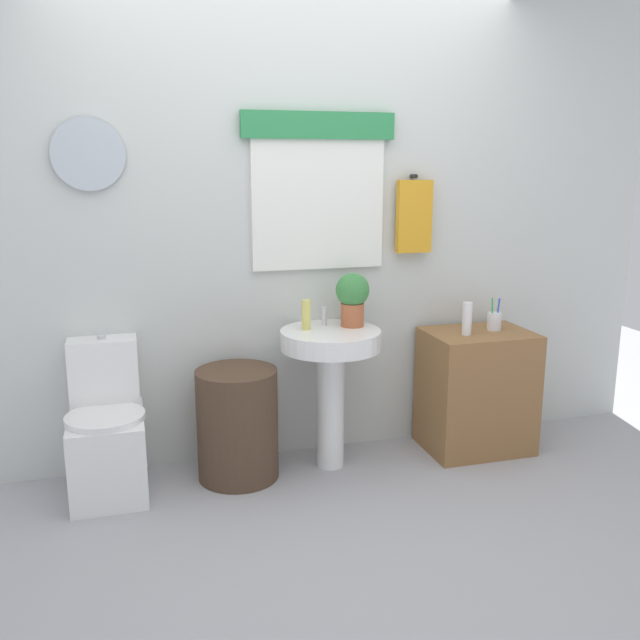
{
  "coord_description": "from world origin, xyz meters",
  "views": [
    {
      "loc": [
        -0.86,
        -2.49,
        1.62
      ],
      "look_at": [
        0.08,
        0.8,
        0.84
      ],
      "focal_mm": 38.3,
      "sensor_mm": 36.0,
      "label": 1
    }
  ],
  "objects_px": {
    "toothbrush_cup": "(494,321)",
    "toilet": "(107,435)",
    "wooden_cabinet": "(476,391)",
    "soap_bottle": "(306,315)",
    "pedestal_sink": "(330,363)",
    "potted_plant": "(352,296)",
    "laundry_hamper": "(237,424)",
    "lotion_bottle": "(467,319)"
  },
  "relations": [
    {
      "from": "laundry_hamper",
      "to": "wooden_cabinet",
      "type": "xyz_separation_m",
      "value": [
        1.38,
        0.0,
        0.05
      ]
    },
    {
      "from": "pedestal_sink",
      "to": "lotion_bottle",
      "type": "relative_size",
      "value": 4.19
    },
    {
      "from": "toilet",
      "to": "potted_plant",
      "type": "height_order",
      "value": "potted_plant"
    },
    {
      "from": "potted_plant",
      "to": "soap_bottle",
      "type": "bearing_deg",
      "value": -177.8
    },
    {
      "from": "wooden_cabinet",
      "to": "toothbrush_cup",
      "type": "relative_size",
      "value": 3.76
    },
    {
      "from": "potted_plant",
      "to": "pedestal_sink",
      "type": "bearing_deg",
      "value": -156.8
    },
    {
      "from": "laundry_hamper",
      "to": "soap_bottle",
      "type": "bearing_deg",
      "value": 7.36
    },
    {
      "from": "potted_plant",
      "to": "lotion_bottle",
      "type": "relative_size",
      "value": 1.58
    },
    {
      "from": "wooden_cabinet",
      "to": "soap_bottle",
      "type": "distance_m",
      "value": 1.12
    },
    {
      "from": "soap_bottle",
      "to": "toothbrush_cup",
      "type": "distance_m",
      "value": 1.1
    },
    {
      "from": "wooden_cabinet",
      "to": "soap_bottle",
      "type": "relative_size",
      "value": 4.34
    },
    {
      "from": "soap_bottle",
      "to": "lotion_bottle",
      "type": "xyz_separation_m",
      "value": [
        0.89,
        -0.09,
        -0.06
      ]
    },
    {
      "from": "laundry_hamper",
      "to": "lotion_bottle",
      "type": "bearing_deg",
      "value": -1.79
    },
    {
      "from": "toilet",
      "to": "pedestal_sink",
      "type": "bearing_deg",
      "value": -1.69
    },
    {
      "from": "toothbrush_cup",
      "to": "laundry_hamper",
      "type": "bearing_deg",
      "value": -179.23
    },
    {
      "from": "toilet",
      "to": "pedestal_sink",
      "type": "height_order",
      "value": "toilet"
    },
    {
      "from": "potted_plant",
      "to": "wooden_cabinet",
      "type": "bearing_deg",
      "value": -4.65
    },
    {
      "from": "soap_bottle",
      "to": "toothbrush_cup",
      "type": "relative_size",
      "value": 0.87
    },
    {
      "from": "pedestal_sink",
      "to": "soap_bottle",
      "type": "height_order",
      "value": "soap_bottle"
    },
    {
      "from": "toilet",
      "to": "potted_plant",
      "type": "bearing_deg",
      "value": 1.13
    },
    {
      "from": "lotion_bottle",
      "to": "pedestal_sink",
      "type": "bearing_deg",
      "value": 177.05
    },
    {
      "from": "toilet",
      "to": "lotion_bottle",
      "type": "height_order",
      "value": "lotion_bottle"
    },
    {
      "from": "lotion_bottle",
      "to": "soap_bottle",
      "type": "bearing_deg",
      "value": 174.26
    },
    {
      "from": "lotion_bottle",
      "to": "toothbrush_cup",
      "type": "relative_size",
      "value": 0.99
    },
    {
      "from": "potted_plant",
      "to": "toilet",
      "type": "bearing_deg",
      "value": -178.87
    },
    {
      "from": "toothbrush_cup",
      "to": "lotion_bottle",
      "type": "bearing_deg",
      "value": -163.73
    },
    {
      "from": "pedestal_sink",
      "to": "wooden_cabinet",
      "type": "distance_m",
      "value": 0.91
    },
    {
      "from": "toothbrush_cup",
      "to": "toilet",
      "type": "bearing_deg",
      "value": 179.61
    },
    {
      "from": "toilet",
      "to": "potted_plant",
      "type": "distance_m",
      "value": 1.45
    },
    {
      "from": "toilet",
      "to": "laundry_hamper",
      "type": "xyz_separation_m",
      "value": [
        0.65,
        -0.03,
        -0.0
      ]
    },
    {
      "from": "soap_bottle",
      "to": "pedestal_sink",
      "type": "bearing_deg",
      "value": -22.62
    },
    {
      "from": "toilet",
      "to": "laundry_hamper",
      "type": "bearing_deg",
      "value": -3.01
    },
    {
      "from": "laundry_hamper",
      "to": "wooden_cabinet",
      "type": "relative_size",
      "value": 0.84
    },
    {
      "from": "pedestal_sink",
      "to": "wooden_cabinet",
      "type": "relative_size",
      "value": 1.1
    },
    {
      "from": "laundry_hamper",
      "to": "soap_bottle",
      "type": "xyz_separation_m",
      "value": [
        0.39,
        0.05,
        0.55
      ]
    },
    {
      "from": "potted_plant",
      "to": "toothbrush_cup",
      "type": "relative_size",
      "value": 1.56
    },
    {
      "from": "soap_bottle",
      "to": "potted_plant",
      "type": "relative_size",
      "value": 0.56
    },
    {
      "from": "soap_bottle",
      "to": "potted_plant",
      "type": "bearing_deg",
      "value": 2.2
    },
    {
      "from": "wooden_cabinet",
      "to": "soap_bottle",
      "type": "height_order",
      "value": "soap_bottle"
    },
    {
      "from": "wooden_cabinet",
      "to": "toothbrush_cup",
      "type": "bearing_deg",
      "value": 10.97
    },
    {
      "from": "toilet",
      "to": "soap_bottle",
      "type": "height_order",
      "value": "soap_bottle"
    },
    {
      "from": "toilet",
      "to": "soap_bottle",
      "type": "xyz_separation_m",
      "value": [
        1.04,
        0.02,
        0.55
      ]
    }
  ]
}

